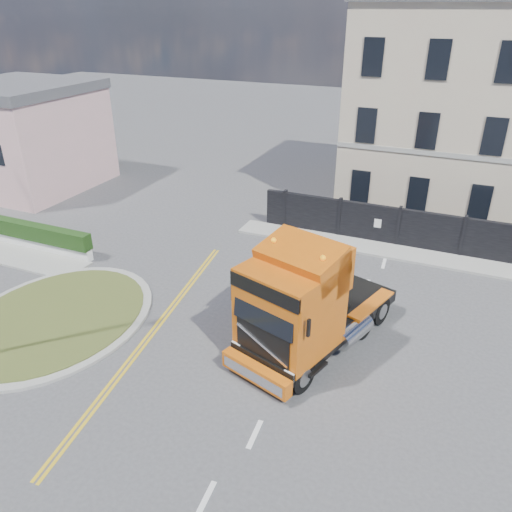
% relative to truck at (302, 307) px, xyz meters
% --- Properties ---
extents(ground, '(120.00, 120.00, 0.00)m').
position_rel_truck_xyz_m(ground, '(-2.35, 1.17, -1.88)').
color(ground, '#424244').
rests_on(ground, ground).
extents(traffic_island, '(6.80, 6.80, 0.17)m').
position_rel_truck_xyz_m(traffic_island, '(-9.35, -1.83, -1.80)').
color(traffic_island, gray).
rests_on(traffic_island, ground).
extents(hedge_wall, '(8.00, 0.55, 1.35)m').
position_rel_truck_xyz_m(hedge_wall, '(-15.35, 2.67, -1.14)').
color(hedge_wall, silver).
rests_on(hedge_wall, ground).
extents(pavement_side, '(8.50, 1.80, 0.10)m').
position_rel_truck_xyz_m(pavement_side, '(-15.35, 1.57, -1.83)').
color(pavement_side, gray).
rests_on(pavement_side, ground).
extents(seaside_bldg_pink, '(8.00, 8.00, 6.00)m').
position_rel_truck_xyz_m(seaside_bldg_pink, '(-22.35, 10.17, 1.12)').
color(seaside_bldg_pink, '#C69A9B').
rests_on(seaside_bldg_pink, ground).
extents(hoarding_fence, '(18.80, 0.25, 2.00)m').
position_rel_truck_xyz_m(hoarding_fence, '(4.20, 10.17, -0.88)').
color(hoarding_fence, black).
rests_on(hoarding_fence, ground).
extents(georgian_building, '(12.30, 10.30, 12.80)m').
position_rel_truck_xyz_m(georgian_building, '(3.65, 17.67, 3.90)').
color(georgian_building, '#BCB195').
rests_on(georgian_building, ground).
extents(pavement_far, '(20.00, 1.60, 0.12)m').
position_rel_truck_xyz_m(pavement_far, '(3.65, 9.27, -1.82)').
color(pavement_far, gray).
rests_on(pavement_far, ground).
extents(truck, '(4.60, 7.45, 4.19)m').
position_rel_truck_xyz_m(truck, '(0.00, 0.00, 0.00)').
color(truck, black).
rests_on(truck, ground).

